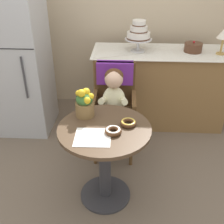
{
  "coord_description": "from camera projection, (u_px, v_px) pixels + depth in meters",
  "views": [
    {
      "loc": [
        0.15,
        -1.75,
        1.89
      ],
      "look_at": [
        0.05,
        0.15,
        0.77
      ],
      "focal_mm": 44.54,
      "sensor_mm": 36.0,
      "label": 1
    }
  ],
  "objects": [
    {
      "name": "ground_plane",
      "position": [
        105.0,
        195.0,
        2.47
      ],
      "size": [
        8.0,
        8.0,
        0.0
      ],
      "primitive_type": "plane",
      "color": "#6B5B4C"
    },
    {
      "name": "back_wall",
      "position": [
        116.0,
        0.0,
        3.38
      ],
      "size": [
        4.8,
        0.1,
        2.7
      ],
      "primitive_type": "cube",
      "color": "#C1AD8E",
      "rests_on": "ground"
    },
    {
      "name": "cafe_table",
      "position": [
        105.0,
        150.0,
        2.22
      ],
      "size": [
        0.72,
        0.72,
        0.72
      ],
      "color": "#4C3826",
      "rests_on": "ground"
    },
    {
      "name": "wicker_chair",
      "position": [
        114.0,
        95.0,
        2.75
      ],
      "size": [
        0.42,
        0.45,
        0.95
      ],
      "rotation": [
        0.0,
        0.0,
        0.08
      ],
      "color": "brown",
      "rests_on": "ground"
    },
    {
      "name": "seated_child",
      "position": [
        114.0,
        99.0,
        2.6
      ],
      "size": [
        0.27,
        0.32,
        0.73
      ],
      "color": "beige",
      "rests_on": "ground"
    },
    {
      "name": "paper_napkin",
      "position": [
        93.0,
        137.0,
        2.0
      ],
      "size": [
        0.26,
        0.24,
        0.0
      ],
      "primitive_type": "cube",
      "rotation": [
        0.0,
        0.0,
        0.02
      ],
      "color": "white",
      "rests_on": "cafe_table"
    },
    {
      "name": "donut_front",
      "position": [
        128.0,
        123.0,
        2.13
      ],
      "size": [
        0.13,
        0.13,
        0.04
      ],
      "color": "#4C2D19",
      "rests_on": "cafe_table"
    },
    {
      "name": "donut_mid",
      "position": [
        113.0,
        131.0,
        2.03
      ],
      "size": [
        0.13,
        0.13,
        0.04
      ],
      "color": "#4C2D19",
      "rests_on": "cafe_table"
    },
    {
      "name": "flower_vase",
      "position": [
        85.0,
        103.0,
        2.21
      ],
      "size": [
        0.15,
        0.15,
        0.25
      ],
      "color": "brown",
      "rests_on": "cafe_table"
    },
    {
      "name": "display_counter",
      "position": [
        159.0,
        87.0,
        3.34
      ],
      "size": [
        1.56,
        0.62,
        0.9
      ],
      "color": "olive",
      "rests_on": "ground"
    },
    {
      "name": "tiered_cake_stand",
      "position": [
        139.0,
        33.0,
        3.02
      ],
      "size": [
        0.3,
        0.3,
        0.34
      ],
      "color": "silver",
      "rests_on": "display_counter"
    },
    {
      "name": "round_layer_cake",
      "position": [
        193.0,
        47.0,
        3.08
      ],
      "size": [
        0.2,
        0.2,
        0.12
      ],
      "color": "#4C2D1E",
      "rests_on": "display_counter"
    },
    {
      "name": "table_lamp",
      "position": [
        224.0,
        34.0,
        2.92
      ],
      "size": [
        0.15,
        0.15,
        0.28
      ],
      "color": "#B28C47",
      "rests_on": "display_counter"
    },
    {
      "name": "refrigerator",
      "position": [
        17.0,
        59.0,
        3.04
      ],
      "size": [
        0.64,
        0.63,
        1.7
      ],
      "color": "#B7BABF",
      "rests_on": "ground"
    }
  ]
}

